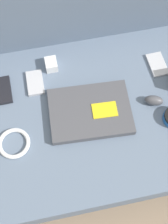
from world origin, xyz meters
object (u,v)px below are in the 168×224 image
object	(u,v)px
laptop	(90,111)
phone_silver	(3,90)
charger_brick	(51,64)
computer_mouse	(154,100)
phone_small	(35,83)
phone_black	(157,64)

from	to	relation	value
laptop	phone_silver	xyz separation A→B (m)	(-0.31, 0.16, -0.01)
phone_silver	charger_brick	xyz separation A→B (m)	(0.20, 0.07, 0.01)
computer_mouse	phone_silver	world-z (taller)	computer_mouse
laptop	charger_brick	bearing A→B (deg)	118.95
laptop	phone_small	xyz separation A→B (m)	(-0.18, 0.16, -0.01)
laptop	phone_black	xyz separation A→B (m)	(0.31, 0.15, -0.01)
charger_brick	phone_silver	bearing A→B (deg)	-160.51
phone_small	charger_brick	size ratio (longest dim) A/B	1.92
laptop	phone_small	size ratio (longest dim) A/B	2.90
laptop	phone_silver	bearing A→B (deg)	156.65
laptop	phone_silver	distance (m)	0.34
laptop	computer_mouse	bearing A→B (deg)	1.45
laptop	phone_black	bearing A→B (deg)	29.59
computer_mouse	phone_black	bearing A→B (deg)	88.33
computer_mouse	charger_brick	distance (m)	0.42
phone_black	charger_brick	size ratio (longest dim) A/B	1.97
phone_small	computer_mouse	bearing A→B (deg)	-21.47
laptop	phone_black	size ratio (longest dim) A/B	2.83
phone_small	charger_brick	xyz separation A→B (m)	(0.07, 0.06, 0.01)
phone_black	phone_small	bearing A→B (deg)	176.01
laptop	computer_mouse	xyz separation A→B (m)	(0.24, -0.01, 0.01)
phone_small	laptop	bearing A→B (deg)	-41.27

